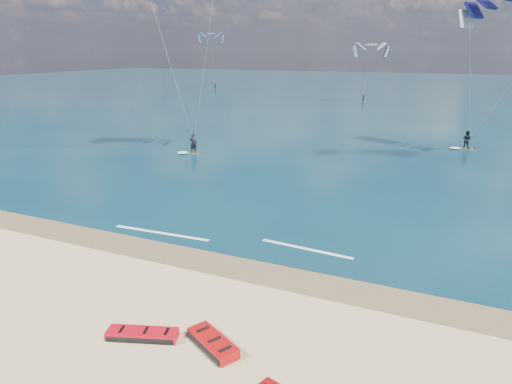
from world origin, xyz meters
TOP-DOWN VIEW (x-y plane):
  - ground at (0.00, 40.00)m, footprint 320.00×320.00m
  - wet_sand_strip at (0.00, 3.00)m, footprint 320.00×2.40m
  - sea at (0.00, 104.00)m, footprint 320.00×200.00m
  - packed_kite_left at (2.49, -3.50)m, footprint 2.94×1.84m
  - packed_kite_mid at (5.11, -2.94)m, footprint 2.70×2.20m
  - kitesurfer_main at (-10.52, 20.80)m, footprint 10.45×8.17m
  - kitesurfer_far at (14.31, 33.98)m, footprint 9.97×9.34m
  - shoreline_foam at (1.06, 5.59)m, footprint 13.85×1.89m
  - distant_kites at (-9.25, 79.11)m, footprint 84.76×21.59m

SIDE VIEW (x-z plane):
  - ground at x=0.00m, z-range 0.00..0.00m
  - packed_kite_left at x=2.49m, z-range -0.18..0.18m
  - packed_kite_mid at x=5.11m, z-range -0.22..0.22m
  - wet_sand_strip at x=0.00m, z-range 0.00..0.01m
  - sea at x=0.00m, z-range 0.00..0.04m
  - shoreline_foam at x=1.06m, z-range 0.04..0.05m
  - distant_kites at x=-9.25m, z-range -0.85..12.93m
  - kitesurfer_far at x=14.31m, z-range 0.30..16.54m
  - kitesurfer_main at x=-10.52m, z-range 0.43..19.99m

